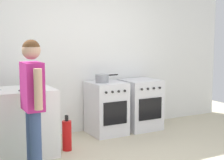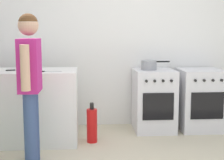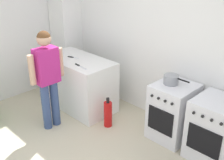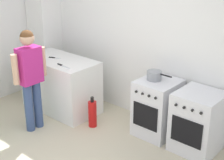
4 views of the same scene
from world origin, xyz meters
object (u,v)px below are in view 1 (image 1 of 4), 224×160
Objects in this scene: oven_left at (106,108)px; knife_chef at (30,90)px; person at (33,97)px; pot at (102,78)px; fire_extinguisher at (67,135)px; oven_right at (140,104)px.

knife_chef reaches higher than oven_left.
person reaches higher than knife_chef.
pot is 0.25× the size of person.
fire_extinguisher is (0.64, 0.63, -0.70)m from person.
oven_left is 1.93m from person.
oven_left reaches higher than fire_extinguisher.
oven_left is 2.16× the size of pot.
fire_extinguisher is at bearing -149.20° from pot.
pot reaches higher than knife_chef.
pot is (-0.73, -0.00, 0.49)m from oven_right.
oven_left is 1.58m from knife_chef.
pot is at bearing -179.64° from oven_right.
oven_right is 0.55× the size of person.
fire_extinguisher is at bearing -151.22° from oven_left.
oven_left is 0.55× the size of person.
oven_left is 1.00× the size of oven_right.
oven_left is at bearing 28.78° from fire_extinguisher.
knife_chef reaches higher than fire_extinguisher.
oven_right is 0.88m from pot.
oven_right is at bearing 27.05° from person.
knife_chef is at bearing 77.92° from person.
knife_chef is at bearing -164.48° from oven_right.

